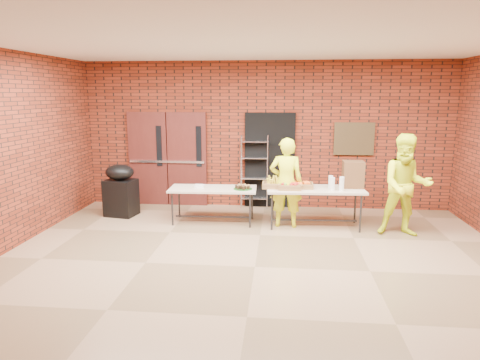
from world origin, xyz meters
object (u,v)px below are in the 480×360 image
object	(u,v)px
wire_rack	(254,172)
table_left	(213,191)
coffee_dispenser	(353,174)
table_right	(315,192)
volunteer_man	(406,186)
covered_grill	(121,190)
volunteer_woman	(286,183)

from	to	relation	value
wire_rack	table_left	bearing A→B (deg)	-123.26
table_left	coffee_dispenser	world-z (taller)	coffee_dispenser
table_right	volunteer_man	world-z (taller)	volunteer_man
covered_grill	volunteer_woman	distance (m)	3.44
wire_rack	volunteer_woman	xyz separation A→B (m)	(0.68, -1.29, 0.04)
covered_grill	volunteer_woman	bearing A→B (deg)	2.99
table_right	volunteer_woman	size ratio (longest dim) A/B	1.08
covered_grill	table_right	bearing A→B (deg)	4.61
coffee_dispenser	table_left	bearing A→B (deg)	-178.08
wire_rack	volunteer_man	world-z (taller)	volunteer_man
coffee_dispenser	volunteer_man	size ratio (longest dim) A/B	0.28
table_left	coffee_dispenser	xyz separation A→B (m)	(2.68, 0.09, 0.36)
wire_rack	volunteer_man	distance (m)	3.21
table_left	covered_grill	distance (m)	2.01
table_right	coffee_dispenser	world-z (taller)	coffee_dispenser
wire_rack	coffee_dispenser	size ratio (longest dim) A/B	3.21
volunteer_man	table_right	bearing A→B (deg)	170.77
volunteer_man	table_left	bearing A→B (deg)	176.99
table_left	volunteer_woman	xyz separation A→B (m)	(1.41, -0.12, 0.22)
table_right	covered_grill	world-z (taller)	covered_grill
covered_grill	volunteer_woman	world-z (taller)	volunteer_woman
table_left	volunteer_woman	distance (m)	1.44
wire_rack	table_left	world-z (taller)	wire_rack
table_left	volunteer_woman	size ratio (longest dim) A/B	1.00
coffee_dispenser	wire_rack	bearing A→B (deg)	150.96
table_left	covered_grill	world-z (taller)	covered_grill
volunteer_woman	volunteer_man	world-z (taller)	volunteer_man
table_left	volunteer_man	bearing A→B (deg)	-9.09
coffee_dispenser	covered_grill	xyz separation A→B (m)	(-4.66, 0.21, -0.46)
table_left	coffee_dispenser	size ratio (longest dim) A/B	3.39
wire_rack	covered_grill	xyz separation A→B (m)	(-2.72, -0.86, -0.27)
wire_rack	volunteer_man	size ratio (longest dim) A/B	0.89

